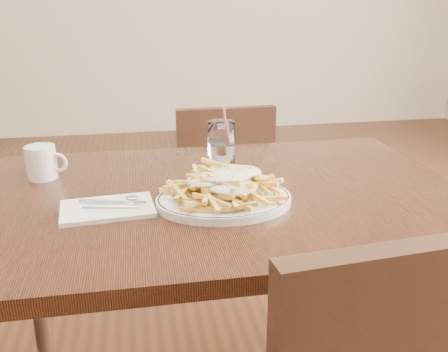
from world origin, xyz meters
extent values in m
cube|color=black|center=(0.00, 0.00, 0.73)|extent=(1.20, 0.80, 0.04)
cylinder|color=black|center=(-0.55, 0.35, 0.35)|extent=(0.05, 0.05, 0.71)
cylinder|color=black|center=(0.55, 0.35, 0.35)|extent=(0.05, 0.05, 0.71)
cube|color=black|center=(0.13, 0.83, 0.39)|extent=(0.38, 0.38, 0.04)
cube|color=black|center=(0.14, 0.66, 0.61)|extent=(0.38, 0.04, 0.41)
cylinder|color=black|center=(0.29, 1.00, 0.18)|extent=(0.03, 0.03, 0.37)
cylinder|color=black|center=(-0.03, 0.99, 0.18)|extent=(0.03, 0.03, 0.37)
cylinder|color=black|center=(0.30, 0.67, 0.18)|extent=(0.03, 0.03, 0.37)
cylinder|color=black|center=(-0.03, 0.67, 0.18)|extent=(0.03, 0.03, 0.37)
torus|color=black|center=(-0.01, -0.08, 0.77)|extent=(0.34, 0.34, 0.01)
ellipsoid|color=white|center=(-0.01, -0.08, 0.83)|extent=(0.23, 0.20, 0.03)
cube|color=white|center=(-0.28, -0.07, 0.76)|extent=(0.22, 0.15, 0.01)
cylinder|color=white|center=(0.04, 0.21, 0.81)|extent=(0.08, 0.08, 0.13)
cylinder|color=white|center=(0.04, 0.21, 0.78)|extent=(0.07, 0.07, 0.07)
cylinder|color=#FF618C|center=(0.05, 0.22, 0.84)|extent=(0.02, 0.04, 0.17)
cylinder|color=white|center=(-0.45, 0.18, 0.79)|extent=(0.08, 0.08, 0.09)
torus|color=white|center=(-0.41, 0.17, 0.79)|extent=(0.06, 0.02, 0.05)
camera|label=1|loc=(-0.20, -1.13, 1.21)|focal=40.00mm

